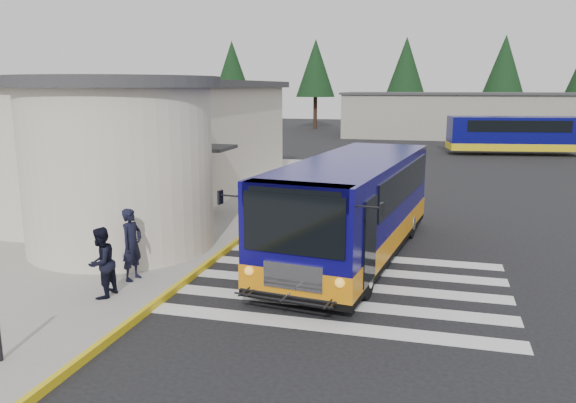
% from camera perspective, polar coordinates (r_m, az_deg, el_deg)
% --- Properties ---
extents(ground, '(140.00, 140.00, 0.00)m').
position_cam_1_polar(ground, '(14.34, 7.54, -7.53)').
color(ground, black).
rests_on(ground, ground).
extents(sidewalk, '(10.00, 34.00, 0.15)m').
position_cam_1_polar(sidewalk, '(20.96, -16.08, -1.57)').
color(sidewalk, gray).
rests_on(sidewalk, ground).
extents(curb_strip, '(0.12, 34.00, 0.16)m').
position_cam_1_polar(curb_strip, '(18.93, -3.09, -2.49)').
color(curb_strip, gold).
rests_on(curb_strip, ground).
extents(station_building, '(12.70, 18.70, 4.80)m').
position_cam_1_polar(station_building, '(23.99, -16.66, 6.04)').
color(station_building, beige).
rests_on(station_building, ground).
extents(crosswalk, '(8.00, 5.35, 0.01)m').
position_cam_1_polar(crosswalk, '(13.66, 5.00, -8.43)').
color(crosswalk, silver).
rests_on(crosswalk, ground).
extents(depot_building, '(26.40, 8.40, 4.20)m').
position_cam_1_polar(depot_building, '(55.69, 19.56, 8.24)').
color(depot_building, gray).
rests_on(depot_building, ground).
extents(tree_line, '(58.40, 4.40, 10.00)m').
position_cam_1_polar(tree_line, '(63.67, 19.56, 12.78)').
color(tree_line, black).
rests_on(tree_line, ground).
extents(transit_bus, '(4.15, 9.97, 2.75)m').
position_cam_1_polar(transit_bus, '(15.58, 6.61, -0.94)').
color(transit_bus, '#0D085F').
rests_on(transit_bus, ground).
extents(pedestrian_a, '(0.49, 0.68, 1.73)m').
position_cam_1_polar(pedestrian_a, '(13.79, -15.58, -4.22)').
color(pedestrian_a, black).
rests_on(pedestrian_a, sidewalk).
extents(pedestrian_b, '(0.61, 0.77, 1.56)m').
position_cam_1_polar(pedestrian_b, '(12.87, -18.46, -5.91)').
color(pedestrian_b, black).
rests_on(pedestrian_b, sidewalk).
extents(far_bus_a, '(9.15, 3.84, 2.29)m').
position_cam_1_polar(far_bus_a, '(42.66, 21.95, 6.43)').
color(far_bus_a, '#070752').
rests_on(far_bus_a, ground).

